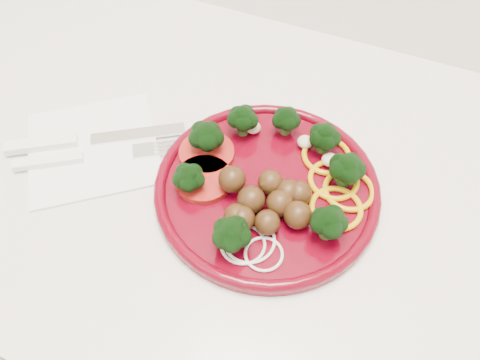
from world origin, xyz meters
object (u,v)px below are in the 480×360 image
at_px(plate, 268,183).
at_px(napkin, 93,148).
at_px(knife, 72,141).
at_px(fork, 68,159).

relative_size(plate, napkin, 1.66).
xyz_separation_m(plate, knife, (-0.25, -0.03, -0.01)).
distance_m(plate, knife, 0.26).
bearing_deg(knife, plate, -26.36).
relative_size(knife, fork, 1.13).
relative_size(plate, fork, 1.51).
xyz_separation_m(knife, fork, (0.01, -0.03, -0.00)).
xyz_separation_m(plate, napkin, (-0.23, -0.03, -0.01)).
bearing_deg(napkin, plate, 6.66).
bearing_deg(plate, fork, -166.46).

